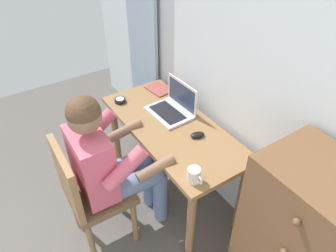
{
  "coord_description": "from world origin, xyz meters",
  "views": [
    {
      "loc": [
        1.01,
        0.84,
        2.12
      ],
      "look_at": [
        -0.38,
        1.75,
        0.82
      ],
      "focal_mm": 33.62,
      "sensor_mm": 36.0,
      "label": 1
    }
  ],
  "objects_px": {
    "desk_clock": "(120,100)",
    "notebook_pad": "(159,89)",
    "laptop": "(173,107)",
    "computer_mouse": "(197,135)",
    "desk": "(172,137)",
    "coffee_mug": "(194,175)",
    "chair": "(88,191)",
    "person_seated": "(111,161)"
  },
  "relations": [
    {
      "from": "desk_clock",
      "to": "notebook_pad",
      "type": "distance_m",
      "value": 0.36
    },
    {
      "from": "laptop",
      "to": "computer_mouse",
      "type": "height_order",
      "value": "laptop"
    },
    {
      "from": "computer_mouse",
      "to": "notebook_pad",
      "type": "distance_m",
      "value": 0.68
    },
    {
      "from": "desk",
      "to": "coffee_mug",
      "type": "height_order",
      "value": "coffee_mug"
    },
    {
      "from": "coffee_mug",
      "to": "desk_clock",
      "type": "bearing_deg",
      "value": 179.44
    },
    {
      "from": "desk_clock",
      "to": "laptop",
      "type": "bearing_deg",
      "value": 38.58
    },
    {
      "from": "desk",
      "to": "desk_clock",
      "type": "xyz_separation_m",
      "value": [
        -0.48,
        -0.18,
        0.13
      ]
    },
    {
      "from": "chair",
      "to": "laptop",
      "type": "xyz_separation_m",
      "value": [
        -0.2,
        0.8,
        0.26
      ]
    },
    {
      "from": "laptop",
      "to": "desk",
      "type": "bearing_deg",
      "value": -36.39
    },
    {
      "from": "computer_mouse",
      "to": "coffee_mug",
      "type": "bearing_deg",
      "value": -24.05
    },
    {
      "from": "chair",
      "to": "desk_clock",
      "type": "height_order",
      "value": "chair"
    },
    {
      "from": "laptop",
      "to": "coffee_mug",
      "type": "xyz_separation_m",
      "value": [
        0.65,
        -0.29,
        -0.0
      ]
    },
    {
      "from": "chair",
      "to": "laptop",
      "type": "bearing_deg",
      "value": 104.2
    },
    {
      "from": "notebook_pad",
      "to": "coffee_mug",
      "type": "height_order",
      "value": "coffee_mug"
    },
    {
      "from": "laptop",
      "to": "coffee_mug",
      "type": "bearing_deg",
      "value": -23.86
    },
    {
      "from": "desk_clock",
      "to": "notebook_pad",
      "type": "height_order",
      "value": "desk_clock"
    },
    {
      "from": "person_seated",
      "to": "laptop",
      "type": "bearing_deg",
      "value": 108.47
    },
    {
      "from": "desk",
      "to": "chair",
      "type": "distance_m",
      "value": 0.71
    },
    {
      "from": "computer_mouse",
      "to": "desk",
      "type": "bearing_deg",
      "value": -143.6
    },
    {
      "from": "chair",
      "to": "desk_clock",
      "type": "bearing_deg",
      "value": 136.46
    },
    {
      "from": "computer_mouse",
      "to": "person_seated",
      "type": "bearing_deg",
      "value": -86.19
    },
    {
      "from": "computer_mouse",
      "to": "desk_clock",
      "type": "xyz_separation_m",
      "value": [
        -0.68,
        -0.26,
        -0.0
      ]
    },
    {
      "from": "notebook_pad",
      "to": "coffee_mug",
      "type": "distance_m",
      "value": 1.05
    },
    {
      "from": "desk",
      "to": "laptop",
      "type": "xyz_separation_m",
      "value": [
        -0.13,
        0.1,
        0.16
      ]
    },
    {
      "from": "person_seated",
      "to": "coffee_mug",
      "type": "bearing_deg",
      "value": 36.58
    },
    {
      "from": "laptop",
      "to": "computer_mouse",
      "type": "bearing_deg",
      "value": -3.78
    },
    {
      "from": "computer_mouse",
      "to": "chair",
      "type": "bearing_deg",
      "value": -83.56
    },
    {
      "from": "notebook_pad",
      "to": "chair",
      "type": "bearing_deg",
      "value": -65.34
    },
    {
      "from": "person_seated",
      "to": "coffee_mug",
      "type": "distance_m",
      "value": 0.56
    },
    {
      "from": "desk",
      "to": "person_seated",
      "type": "height_order",
      "value": "person_seated"
    },
    {
      "from": "chair",
      "to": "laptop",
      "type": "relative_size",
      "value": 2.57
    },
    {
      "from": "person_seated",
      "to": "desk_clock",
      "type": "relative_size",
      "value": 13.53
    },
    {
      "from": "desk_clock",
      "to": "notebook_pad",
      "type": "bearing_deg",
      "value": 88.41
    },
    {
      "from": "person_seated",
      "to": "computer_mouse",
      "type": "bearing_deg",
      "value": 77.61
    },
    {
      "from": "computer_mouse",
      "to": "notebook_pad",
      "type": "xyz_separation_m",
      "value": [
        -0.67,
        0.1,
        -0.01
      ]
    },
    {
      "from": "person_seated",
      "to": "computer_mouse",
      "type": "relative_size",
      "value": 12.18
    },
    {
      "from": "desk_clock",
      "to": "computer_mouse",
      "type": "bearing_deg",
      "value": 20.45
    },
    {
      "from": "coffee_mug",
      "to": "notebook_pad",
      "type": "bearing_deg",
      "value": 159.74
    },
    {
      "from": "desk",
      "to": "coffee_mug",
      "type": "bearing_deg",
      "value": -20.15
    },
    {
      "from": "coffee_mug",
      "to": "chair",
      "type": "bearing_deg",
      "value": -131.05
    },
    {
      "from": "computer_mouse",
      "to": "desk_clock",
      "type": "height_order",
      "value": "computer_mouse"
    },
    {
      "from": "desk",
      "to": "computer_mouse",
      "type": "bearing_deg",
      "value": 20.2
    }
  ]
}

